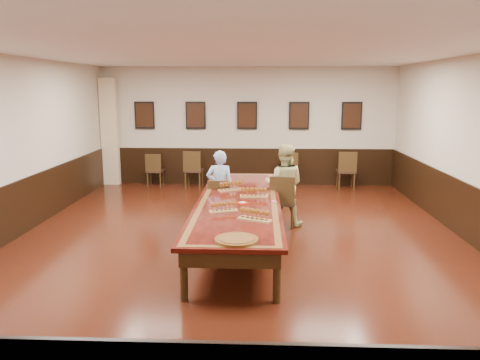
{
  "coord_description": "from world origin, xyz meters",
  "views": [
    {
      "loc": [
        0.36,
        -7.77,
        2.64
      ],
      "look_at": [
        0.0,
        0.5,
        1.0
      ],
      "focal_mm": 35.0,
      "sensor_mm": 36.0,
      "label": 1
    }
  ],
  "objects_px": {
    "chair_woman": "(283,201)",
    "spare_chair_d": "(346,170)",
    "person_man": "(220,187)",
    "conference_table": "(239,208)",
    "person_woman": "(284,185)",
    "chair_man": "(220,202)",
    "spare_chair_a": "(155,170)",
    "spare_chair_b": "(194,169)",
    "spare_chair_c": "(289,169)",
    "carved_platter": "(236,240)"
  },
  "relations": [
    {
      "from": "spare_chair_a",
      "to": "person_man",
      "type": "xyz_separation_m",
      "value": [
        2.07,
        -3.47,
        0.28
      ]
    },
    {
      "from": "person_woman",
      "to": "chair_man",
      "type": "bearing_deg",
      "value": 11.05
    },
    {
      "from": "chair_man",
      "to": "person_woman",
      "type": "distance_m",
      "value": 1.29
    },
    {
      "from": "spare_chair_c",
      "to": "spare_chair_d",
      "type": "xyz_separation_m",
      "value": [
        1.48,
        -0.26,
        0.04
      ]
    },
    {
      "from": "person_woman",
      "to": "chair_woman",
      "type": "bearing_deg",
      "value": 90.0
    },
    {
      "from": "spare_chair_c",
      "to": "carved_platter",
      "type": "distance_m",
      "value": 7.05
    },
    {
      "from": "chair_woman",
      "to": "conference_table",
      "type": "bearing_deg",
      "value": 59.83
    },
    {
      "from": "chair_woman",
      "to": "person_woman",
      "type": "distance_m",
      "value": 0.3
    },
    {
      "from": "spare_chair_b",
      "to": "person_man",
      "type": "height_order",
      "value": "person_man"
    },
    {
      "from": "person_woman",
      "to": "spare_chair_c",
      "type": "bearing_deg",
      "value": -86.11
    },
    {
      "from": "chair_woman",
      "to": "person_woman",
      "type": "xyz_separation_m",
      "value": [
        0.02,
        0.11,
        0.28
      ]
    },
    {
      "from": "spare_chair_d",
      "to": "person_man",
      "type": "relative_size",
      "value": 0.69
    },
    {
      "from": "person_man",
      "to": "person_woman",
      "type": "height_order",
      "value": "person_woman"
    },
    {
      "from": "spare_chair_c",
      "to": "chair_man",
      "type": "bearing_deg",
      "value": 66.6
    },
    {
      "from": "spare_chair_c",
      "to": "conference_table",
      "type": "distance_m",
      "value": 4.91
    },
    {
      "from": "spare_chair_d",
      "to": "person_woman",
      "type": "bearing_deg",
      "value": 63.75
    },
    {
      "from": "person_man",
      "to": "person_woman",
      "type": "xyz_separation_m",
      "value": [
        1.25,
        -0.05,
        0.06
      ]
    },
    {
      "from": "person_man",
      "to": "carved_platter",
      "type": "relative_size",
      "value": 2.23
    },
    {
      "from": "chair_man",
      "to": "person_man",
      "type": "height_order",
      "value": "person_man"
    },
    {
      "from": "conference_table",
      "to": "person_woman",
      "type": "bearing_deg",
      "value": 53.11
    },
    {
      "from": "chair_woman",
      "to": "carved_platter",
      "type": "distance_m",
      "value": 3.28
    },
    {
      "from": "spare_chair_c",
      "to": "person_man",
      "type": "height_order",
      "value": "person_man"
    },
    {
      "from": "spare_chair_c",
      "to": "person_woman",
      "type": "bearing_deg",
      "value": 84.48
    },
    {
      "from": "spare_chair_b",
      "to": "spare_chair_c",
      "type": "bearing_deg",
      "value": -169.4
    },
    {
      "from": "spare_chair_a",
      "to": "conference_table",
      "type": "xyz_separation_m",
      "value": [
        2.49,
        -4.62,
        0.16
      ]
    },
    {
      "from": "spare_chair_b",
      "to": "person_woman",
      "type": "distance_m",
      "value": 4.08
    },
    {
      "from": "spare_chair_c",
      "to": "conference_table",
      "type": "bearing_deg",
      "value": 75.98
    },
    {
      "from": "person_woman",
      "to": "carved_platter",
      "type": "bearing_deg",
      "value": 86.05
    },
    {
      "from": "spare_chair_b",
      "to": "chair_woman",
      "type": "bearing_deg",
      "value": 126.8
    },
    {
      "from": "spare_chair_d",
      "to": "conference_table",
      "type": "distance_m",
      "value": 5.23
    },
    {
      "from": "person_woman",
      "to": "conference_table",
      "type": "bearing_deg",
      "value": 62.07
    },
    {
      "from": "conference_table",
      "to": "carved_platter",
      "type": "distance_m",
      "value": 2.2
    },
    {
      "from": "chair_woman",
      "to": "person_man",
      "type": "distance_m",
      "value": 1.26
    },
    {
      "from": "spare_chair_a",
      "to": "spare_chair_b",
      "type": "relative_size",
      "value": 0.9
    },
    {
      "from": "carved_platter",
      "to": "person_man",
      "type": "bearing_deg",
      "value": 98.42
    },
    {
      "from": "chair_man",
      "to": "chair_woman",
      "type": "height_order",
      "value": "chair_woman"
    },
    {
      "from": "spare_chair_d",
      "to": "person_man",
      "type": "height_order",
      "value": "person_man"
    },
    {
      "from": "chair_woman",
      "to": "person_man",
      "type": "height_order",
      "value": "person_man"
    },
    {
      "from": "spare_chair_a",
      "to": "spare_chair_b",
      "type": "bearing_deg",
      "value": 174.21
    },
    {
      "from": "spare_chair_b",
      "to": "carved_platter",
      "type": "relative_size",
      "value": 1.54
    },
    {
      "from": "chair_man",
      "to": "spare_chair_d",
      "type": "height_order",
      "value": "spare_chair_d"
    },
    {
      "from": "spare_chair_b",
      "to": "carved_platter",
      "type": "xyz_separation_m",
      "value": [
        1.48,
        -6.68,
        0.27
      ]
    },
    {
      "from": "chair_man",
      "to": "spare_chair_c",
      "type": "bearing_deg",
      "value": -113.28
    },
    {
      "from": "carved_platter",
      "to": "spare_chair_d",
      "type": "bearing_deg",
      "value": 69.05
    },
    {
      "from": "person_woman",
      "to": "carved_platter",
      "type": "relative_size",
      "value": 2.43
    },
    {
      "from": "chair_man",
      "to": "spare_chair_b",
      "type": "xyz_separation_m",
      "value": [
        -0.99,
        3.44,
        0.05
      ]
    },
    {
      "from": "spare_chair_a",
      "to": "conference_table",
      "type": "distance_m",
      "value": 5.25
    },
    {
      "from": "spare_chair_d",
      "to": "carved_platter",
      "type": "xyz_separation_m",
      "value": [
        -2.57,
        -6.7,
        0.27
      ]
    },
    {
      "from": "chair_woman",
      "to": "spare_chair_d",
      "type": "relative_size",
      "value": 1.0
    },
    {
      "from": "spare_chair_b",
      "to": "person_woman",
      "type": "bearing_deg",
      "value": 127.8
    }
  ]
}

